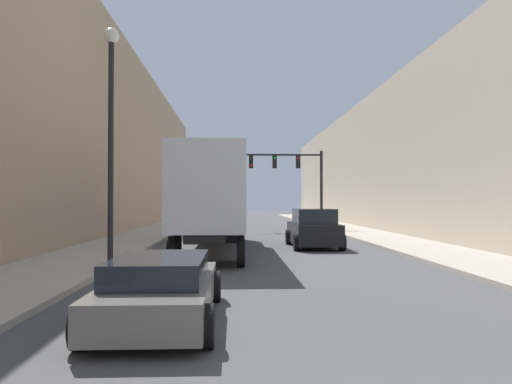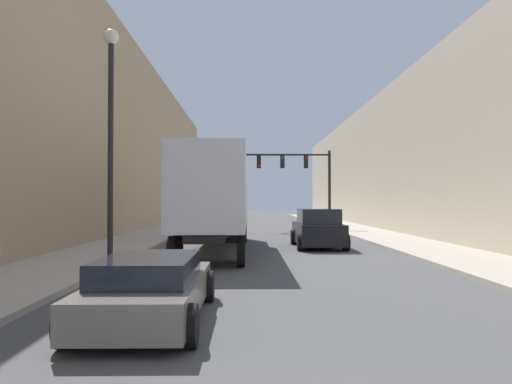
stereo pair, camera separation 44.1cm
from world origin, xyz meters
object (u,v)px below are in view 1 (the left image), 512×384
(street_lamp, at_px, (111,117))
(sedan_car, at_px, (161,289))
(semi_truck, at_px, (214,198))
(traffic_signal_gantry, at_px, (295,173))
(suv_car, at_px, (313,229))

(street_lamp, bearing_deg, sedan_car, -67.94)
(semi_truck, height_order, traffic_signal_gantry, traffic_signal_gantry)
(traffic_signal_gantry, bearing_deg, suv_car, -93.13)
(sedan_car, distance_m, suv_car, 14.57)
(suv_car, relative_size, traffic_signal_gantry, 0.66)
(sedan_car, bearing_deg, traffic_signal_gantry, 78.16)
(semi_truck, distance_m, sedan_car, 12.49)
(sedan_car, height_order, traffic_signal_gantry, traffic_signal_gantry)
(sedan_car, height_order, street_lamp, street_lamp)
(semi_truck, distance_m, suv_car, 4.88)
(suv_car, relative_size, street_lamp, 0.64)
(sedan_car, relative_size, street_lamp, 0.65)
(traffic_signal_gantry, relative_size, street_lamp, 0.97)
(street_lamp, bearing_deg, semi_truck, 68.80)
(traffic_signal_gantry, height_order, street_lamp, street_lamp)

